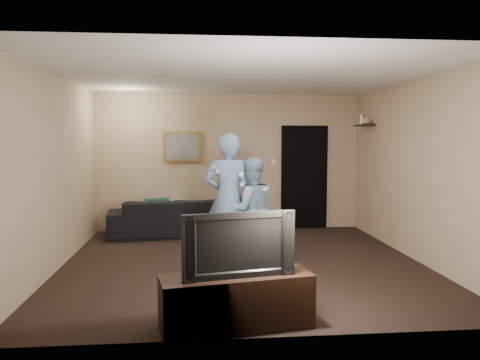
{
  "coord_description": "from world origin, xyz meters",
  "views": [
    {
      "loc": [
        -0.64,
        -6.44,
        1.75
      ],
      "look_at": [
        -0.01,
        0.3,
        1.15
      ],
      "focal_mm": 35.0,
      "sensor_mm": 36.0,
      "label": 1
    }
  ],
  "objects": [
    {
      "name": "light_switch",
      "position": [
        0.85,
        2.48,
        1.3
      ],
      "size": [
        0.08,
        0.02,
        0.12
      ],
      "primitive_type": "cube",
      "color": "silver",
      "rests_on": "wall_back"
    },
    {
      "name": "television",
      "position": [
        -0.28,
        -2.25,
        0.8
      ],
      "size": [
        1.05,
        0.33,
        0.6
      ],
      "primitive_type": "imported",
      "rotation": [
        0.0,
        0.0,
        0.19
      ],
      "color": "black",
      "rests_on": "tv_console"
    },
    {
      "name": "wall_right",
      "position": [
        2.5,
        0.0,
        1.3
      ],
      "size": [
        0.04,
        5.0,
        2.6
      ],
      "primitive_type": "cube",
      "color": "tan",
      "rests_on": "ground"
    },
    {
      "name": "wii_player_left",
      "position": [
        -0.2,
        0.1,
        0.91
      ],
      "size": [
        0.68,
        0.52,
        1.82
      ],
      "color": "#6E8FC0",
      "rests_on": "ground"
    },
    {
      "name": "wall_left",
      "position": [
        -2.5,
        0.0,
        1.3
      ],
      "size": [
        0.04,
        5.0,
        2.6
      ],
      "primitive_type": "cube",
      "color": "tan",
      "rests_on": "ground"
    },
    {
      "name": "wii_player_right",
      "position": [
        0.13,
        0.07,
        0.74
      ],
      "size": [
        0.78,
        0.64,
        1.49
      ],
      "color": "#8DB3CE",
      "rests_on": "ground"
    },
    {
      "name": "shelf_vase",
      "position": [
        2.39,
        1.72,
        2.09
      ],
      "size": [
        0.21,
        0.21,
        0.17
      ],
      "primitive_type": "imported",
      "rotation": [
        0.0,
        0.0,
        -0.36
      ],
      "color": "silver",
      "rests_on": "wall_shelf"
    },
    {
      "name": "ceiling",
      "position": [
        0.0,
        0.0,
        2.6
      ],
      "size": [
        5.0,
        5.0,
        0.04
      ],
      "primitive_type": "cube",
      "color": "silver",
      "rests_on": "wall_back"
    },
    {
      "name": "throw_pillow",
      "position": [
        -1.35,
        2.03,
        0.48
      ],
      "size": [
        0.42,
        0.26,
        0.4
      ],
      "primitive_type": "cube",
      "rotation": [
        0.0,
        0.0,
        0.35
      ],
      "color": "#194B42",
      "rests_on": "sofa"
    },
    {
      "name": "shelf_figurine",
      "position": [
        2.39,
        1.95,
        2.09
      ],
      "size": [
        0.06,
        0.06,
        0.18
      ],
      "primitive_type": "cylinder",
      "color": "silver",
      "rests_on": "wall_shelf"
    },
    {
      "name": "wall_shelf",
      "position": [
        2.39,
        1.8,
        1.99
      ],
      "size": [
        0.2,
        0.6,
        0.03
      ],
      "primitive_type": "cube",
      "color": "black",
      "rests_on": "wall_right"
    },
    {
      "name": "sofa",
      "position": [
        -1.08,
        2.03,
        0.33
      ],
      "size": [
        2.35,
        1.12,
        0.66
      ],
      "primitive_type": "imported",
      "rotation": [
        0.0,
        0.0,
        3.25
      ],
      "color": "black",
      "rests_on": "ground"
    },
    {
      "name": "painting_canvas",
      "position": [
        -0.9,
        2.45,
        1.6
      ],
      "size": [
        0.62,
        0.01,
        0.47
      ],
      "primitive_type": "cube",
      "color": "slate",
      "rests_on": "painting_frame"
    },
    {
      "name": "tv_console",
      "position": [
        -0.28,
        -2.25,
        0.25
      ],
      "size": [
        1.46,
        0.7,
        0.5
      ],
      "primitive_type": "cube",
      "rotation": [
        0.0,
        0.0,
        0.19
      ],
      "color": "black",
      "rests_on": "ground"
    },
    {
      "name": "painting_frame",
      "position": [
        -0.9,
        2.48,
        1.6
      ],
      "size": [
        0.72,
        0.05,
        0.57
      ],
      "primitive_type": "cube",
      "color": "olive",
      "rests_on": "wall_back"
    },
    {
      "name": "wall_back",
      "position": [
        0.0,
        2.5,
        1.3
      ],
      "size": [
        5.0,
        0.04,
        2.6
      ],
      "primitive_type": "cube",
      "color": "tan",
      "rests_on": "ground"
    },
    {
      "name": "doorway",
      "position": [
        1.45,
        2.47,
        1.0
      ],
      "size": [
        0.9,
        0.06,
        2.0
      ],
      "primitive_type": "cube",
      "color": "black",
      "rests_on": "ground"
    },
    {
      "name": "ground",
      "position": [
        0.0,
        0.0,
        0.0
      ],
      "size": [
        5.0,
        5.0,
        0.0
      ],
      "primitive_type": "plane",
      "color": "black",
      "rests_on": "ground"
    },
    {
      "name": "wall_front",
      "position": [
        0.0,
        -2.5,
        1.3
      ],
      "size": [
        5.0,
        0.04,
        2.6
      ],
      "primitive_type": "cube",
      "color": "tan",
      "rests_on": "ground"
    }
  ]
}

